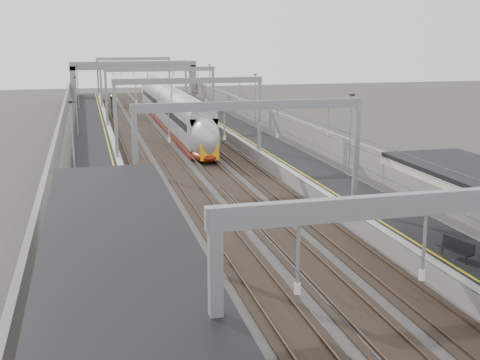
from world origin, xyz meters
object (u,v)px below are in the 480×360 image
train (173,113)px  bench (456,247)px  signal_green (111,102)px  overbridge (134,70)px

train → bench: 49.91m
bench → signal_green: bearing=101.5°
bench → overbridge: bearing=94.9°
signal_green → train: bearing=-61.2°
signal_green → bench: bearing=-78.5°
overbridge → train: (1.50, -37.04, -3.28)m
signal_green → overbridge: bearing=78.2°
overbridge → signal_green: 25.56m
overbridge → bench: (7.39, -86.61, -3.74)m
overbridge → train: bearing=-87.7°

